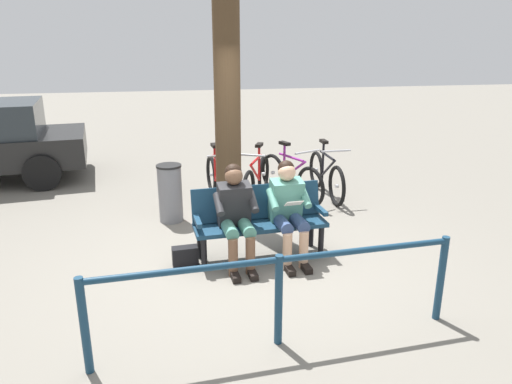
{
  "coord_description": "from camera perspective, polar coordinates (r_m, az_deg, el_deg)",
  "views": [
    {
      "loc": [
        0.85,
        5.15,
        2.58
      ],
      "look_at": [
        -0.2,
        -0.41,
        0.75
      ],
      "focal_mm": 33.58,
      "sensor_mm": 36.0,
      "label": 1
    }
  ],
  "objects": [
    {
      "name": "bicycle_red",
      "position": [
        7.8,
        -4.58,
        1.32
      ],
      "size": [
        0.48,
        1.68,
        0.94
      ],
      "rotation": [
        0.0,
        0.0,
        1.68
      ],
      "color": "black",
      "rests_on": "ground"
    },
    {
      "name": "handbag",
      "position": [
        5.75,
        -8.43,
        -7.6
      ],
      "size": [
        0.31,
        0.16,
        0.24
      ],
      "primitive_type": "cube",
      "rotation": [
        0.0,
        0.0,
        0.08
      ],
      "color": "black",
      "rests_on": "ground"
    },
    {
      "name": "ground_plane",
      "position": [
        5.83,
        -1.16,
        -8.37
      ],
      "size": [
        40.0,
        40.0,
        0.0
      ],
      "primitive_type": "plane",
      "color": "slate"
    },
    {
      "name": "bicycle_green",
      "position": [
        8.16,
        8.34,
        1.94
      ],
      "size": [
        0.48,
        1.68,
        0.94
      ],
      "rotation": [
        0.0,
        0.0,
        1.59
      ],
      "color": "black",
      "rests_on": "ground"
    },
    {
      "name": "person_companion",
      "position": [
        5.55,
        -2.43,
        -2.29
      ],
      "size": [
        0.51,
        0.78,
        1.2
      ],
      "rotation": [
        0.0,
        0.0,
        0.07
      ],
      "color": "#262628",
      "rests_on": "ground"
    },
    {
      "name": "litter_bin",
      "position": [
        7.06,
        -10.18,
        -0.13
      ],
      "size": [
        0.36,
        0.36,
        0.85
      ],
      "color": "slate",
      "rests_on": "ground"
    },
    {
      "name": "railing_fence",
      "position": [
        4.14,
        2.74,
        -10.72
      ],
      "size": [
        3.24,
        0.26,
        0.85
      ],
      "rotation": [
        0.0,
        0.0,
        0.06
      ],
      "color": "navy",
      "rests_on": "ground"
    },
    {
      "name": "bicycle_purple",
      "position": [
        7.97,
        4.15,
        1.7
      ],
      "size": [
        0.74,
        1.57,
        0.94
      ],
      "rotation": [
        0.0,
        0.0,
        1.97
      ],
      "color": "black",
      "rests_on": "ground"
    },
    {
      "name": "bench",
      "position": [
        5.82,
        0.35,
        -2.93
      ],
      "size": [
        1.63,
        0.58,
        0.87
      ],
      "rotation": [
        0.0,
        0.0,
        0.07
      ],
      "color": "navy",
      "rests_on": "ground"
    },
    {
      "name": "tree_trunk",
      "position": [
        6.83,
        -3.44,
        10.89
      ],
      "size": [
        0.37,
        0.37,
        3.5
      ],
      "primitive_type": "cylinder",
      "color": "#4C3823",
      "rests_on": "ground"
    },
    {
      "name": "bicycle_blue",
      "position": [
        7.8,
        0.05,
        1.39
      ],
      "size": [
        0.77,
        1.55,
        0.94
      ],
      "rotation": [
        0.0,
        0.0,
        1.14
      ],
      "color": "black",
      "rests_on": "ground"
    },
    {
      "name": "person_reading",
      "position": [
        5.71,
        3.87,
        -1.73
      ],
      "size": [
        0.51,
        0.78,
        1.2
      ],
      "rotation": [
        0.0,
        0.0,
        0.07
      ],
      "color": "#4C8C7A",
      "rests_on": "ground"
    }
  ]
}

